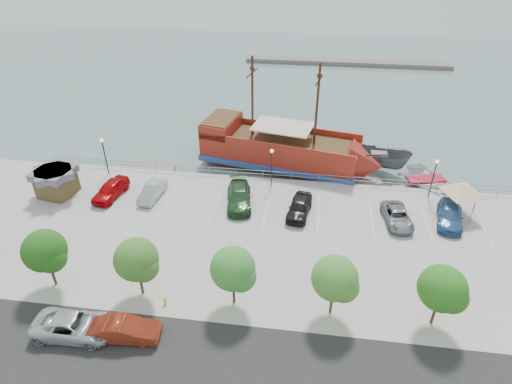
# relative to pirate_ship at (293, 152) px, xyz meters

# --- Properties ---
(ground) EXTENTS (160.00, 160.00, 0.00)m
(ground) POSITION_rel_pirate_ship_xyz_m (-1.86, -12.00, -2.22)
(ground) COLOR slate
(street) EXTENTS (100.00, 8.00, 0.04)m
(street) POSITION_rel_pirate_ship_xyz_m (-1.86, -28.00, -1.21)
(street) COLOR black
(street) RESTS_ON land_slab
(sidewalk) EXTENTS (100.00, 4.00, 0.05)m
(sidewalk) POSITION_rel_pirate_ship_xyz_m (-1.86, -22.00, -1.20)
(sidewalk) COLOR #B5AE9E
(sidewalk) RESTS_ON land_slab
(seawall_railing) EXTENTS (50.00, 0.06, 1.00)m
(seawall_railing) POSITION_rel_pirate_ship_xyz_m (-1.86, -4.20, -0.69)
(seawall_railing) COLOR gray
(seawall_railing) RESTS_ON land_slab
(far_shore) EXTENTS (40.00, 3.00, 0.80)m
(far_shore) POSITION_rel_pirate_ship_xyz_m (8.14, 43.00, -1.82)
(far_shore) COLOR #666059
(far_shore) RESTS_ON ground
(pirate_ship) EXTENTS (21.33, 9.63, 13.23)m
(pirate_ship) POSITION_rel_pirate_ship_xyz_m (0.00, 0.00, 0.00)
(pirate_ship) COLOR maroon
(pirate_ship) RESTS_ON ground
(patrol_boat) EXTENTS (7.53, 4.55, 2.73)m
(patrol_boat) POSITION_rel_pirate_ship_xyz_m (9.81, 1.02, -0.85)
(patrol_boat) COLOR #4D525A
(patrol_boat) RESTS_ON ground
(speedboat) EXTENTS (6.01, 7.34, 1.33)m
(speedboat) POSITION_rel_pirate_ship_xyz_m (14.56, -2.09, -1.55)
(speedboat) COLOR white
(speedboat) RESTS_ON ground
(dock_west) EXTENTS (7.12, 2.71, 0.40)m
(dock_west) POSITION_rel_pirate_ship_xyz_m (-16.88, -2.80, -2.02)
(dock_west) COLOR gray
(dock_west) RESTS_ON ground
(dock_mid) EXTENTS (8.11, 4.81, 0.45)m
(dock_mid) POSITION_rel_pirate_ship_xyz_m (6.09, -2.80, -1.99)
(dock_mid) COLOR gray
(dock_mid) RESTS_ON ground
(dock_east) EXTENTS (7.07, 3.67, 0.39)m
(dock_east) POSITION_rel_pirate_ship_xyz_m (14.49, -2.80, -2.02)
(dock_east) COLOR gray
(dock_east) RESTS_ON ground
(shed) EXTENTS (4.01, 4.01, 2.85)m
(shed) POSITION_rel_pirate_ship_xyz_m (-23.17, -10.01, 0.30)
(shed) COLOR brown
(shed) RESTS_ON land_slab
(canopy_tent) EXTENTS (5.76, 5.76, 3.66)m
(canopy_tent) POSITION_rel_pirate_ship_xyz_m (16.23, -7.92, 1.97)
(canopy_tent) COLOR slate
(canopy_tent) RESTS_ON land_slab
(street_van) EXTENTS (5.65, 2.76, 1.55)m
(street_van) POSITION_rel_pirate_ship_xyz_m (-13.07, -26.17, -0.44)
(street_van) COLOR #B5BABD
(street_van) RESTS_ON street
(street_sedan) EXTENTS (4.82, 2.05, 1.55)m
(street_sedan) POSITION_rel_pirate_ship_xyz_m (-9.55, -26.01, -0.44)
(street_sedan) COLOR maroon
(street_sedan) RESTS_ON street
(fire_hydrant) EXTENTS (0.23, 0.23, 0.67)m
(fire_hydrant) POSITION_rel_pirate_ship_xyz_m (-7.83, -22.80, -0.85)
(fire_hydrant) COLOR yellow
(fire_hydrant) RESTS_ON sidewalk
(lamp_post_left) EXTENTS (0.36, 0.36, 4.28)m
(lamp_post_left) POSITION_rel_pirate_ship_xyz_m (-19.86, -5.50, 1.72)
(lamp_post_left) COLOR black
(lamp_post_left) RESTS_ON land_slab
(lamp_post_mid) EXTENTS (0.36, 0.36, 4.28)m
(lamp_post_mid) POSITION_rel_pirate_ship_xyz_m (-1.86, -5.50, 1.72)
(lamp_post_mid) COLOR black
(lamp_post_mid) RESTS_ON land_slab
(lamp_post_right) EXTENTS (0.36, 0.36, 4.28)m
(lamp_post_right) POSITION_rel_pirate_ship_xyz_m (14.14, -5.50, 1.72)
(lamp_post_right) COLOR black
(lamp_post_right) RESTS_ON land_slab
(tree_b) EXTENTS (3.30, 3.20, 5.00)m
(tree_b) POSITION_rel_pirate_ship_xyz_m (-16.72, -22.07, 2.08)
(tree_b) COLOR #473321
(tree_b) RESTS_ON sidewalk
(tree_c) EXTENTS (3.30, 3.20, 5.00)m
(tree_c) POSITION_rel_pirate_ship_xyz_m (-9.72, -22.07, 2.08)
(tree_c) COLOR #473321
(tree_c) RESTS_ON sidewalk
(tree_d) EXTENTS (3.30, 3.20, 5.00)m
(tree_d) POSITION_rel_pirate_ship_xyz_m (-2.72, -22.07, 2.08)
(tree_d) COLOR #473321
(tree_d) RESTS_ON sidewalk
(tree_e) EXTENTS (3.30, 3.20, 5.00)m
(tree_e) POSITION_rel_pirate_ship_xyz_m (4.28, -22.07, 2.08)
(tree_e) COLOR #473321
(tree_e) RESTS_ON sidewalk
(tree_f) EXTENTS (3.30, 3.20, 5.00)m
(tree_f) POSITION_rel_pirate_ship_xyz_m (11.28, -22.07, 2.08)
(tree_f) COLOR #473321
(tree_f) RESTS_ON sidewalk
(parked_car_a) EXTENTS (2.72, 5.06, 1.64)m
(parked_car_a) POSITION_rel_pirate_ship_xyz_m (-17.68, -9.70, -0.40)
(parked_car_a) COLOR #B8070A
(parked_car_a) RESTS_ON land_slab
(parked_car_b) EXTENTS (1.97, 4.43, 1.41)m
(parked_car_b) POSITION_rel_pirate_ship_xyz_m (-13.46, -9.31, -0.51)
(parked_car_b) COLOR #ACB1B6
(parked_car_b) RESTS_ON land_slab
(parked_car_d) EXTENTS (3.26, 6.01, 1.65)m
(parked_car_d) POSITION_rel_pirate_ship_xyz_m (-4.63, -9.30, -0.39)
(parked_car_d) COLOR #264F29
(parked_car_d) RESTS_ON land_slab
(parked_car_e) EXTENTS (2.60, 4.98, 1.62)m
(parked_car_e) POSITION_rel_pirate_ship_xyz_m (1.31, -10.20, -0.41)
(parked_car_e) COLOR black
(parked_car_e) RESTS_ON land_slab
(parked_car_g) EXTENTS (2.78, 5.00, 1.32)m
(parked_car_g) POSITION_rel_pirate_ship_xyz_m (10.34, -10.32, -0.55)
(parked_car_g) COLOR gray
(parked_car_g) RESTS_ON land_slab
(parked_car_h) EXTENTS (3.17, 5.60, 1.53)m
(parked_car_h) POSITION_rel_pirate_ship_xyz_m (15.15, -9.59, -0.45)
(parked_car_h) COLOR #315F90
(parked_car_h) RESTS_ON land_slab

